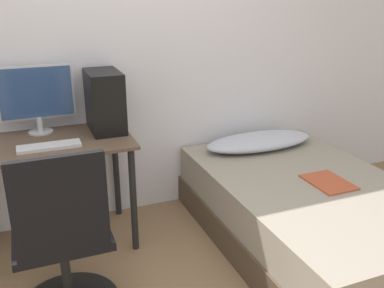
{
  "coord_description": "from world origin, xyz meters",
  "views": [
    {
      "loc": [
        -0.48,
        -1.54,
        1.66
      ],
      "look_at": [
        0.45,
        0.76,
        0.75
      ],
      "focal_mm": 40.0,
      "sensor_mm": 36.0,
      "label": 1
    }
  ],
  "objects_px": {
    "office_chair": "(64,255)",
    "bed": "(308,213)",
    "keyboard": "(49,146)",
    "monitor": "(36,96)",
    "pc_tower": "(105,101)"
  },
  "relations": [
    {
      "from": "office_chair",
      "to": "bed",
      "type": "xyz_separation_m",
      "value": [
        1.59,
        0.11,
        -0.15
      ]
    },
    {
      "from": "office_chair",
      "to": "keyboard",
      "type": "bearing_deg",
      "value": 88.58
    },
    {
      "from": "bed",
      "to": "monitor",
      "type": "height_order",
      "value": "monitor"
    },
    {
      "from": "monitor",
      "to": "pc_tower",
      "type": "bearing_deg",
      "value": -14.03
    },
    {
      "from": "office_chair",
      "to": "keyboard",
      "type": "distance_m",
      "value": 0.72
    },
    {
      "from": "office_chair",
      "to": "pc_tower",
      "type": "xyz_separation_m",
      "value": [
        0.41,
        0.84,
        0.57
      ]
    },
    {
      "from": "keyboard",
      "to": "pc_tower",
      "type": "height_order",
      "value": "pc_tower"
    },
    {
      "from": "office_chair",
      "to": "monitor",
      "type": "height_order",
      "value": "monitor"
    },
    {
      "from": "office_chair",
      "to": "bed",
      "type": "bearing_deg",
      "value": 3.84
    },
    {
      "from": "pc_tower",
      "to": "bed",
      "type": "bearing_deg",
      "value": -31.85
    },
    {
      "from": "keyboard",
      "to": "pc_tower",
      "type": "relative_size",
      "value": 0.93
    },
    {
      "from": "monitor",
      "to": "keyboard",
      "type": "xyz_separation_m",
      "value": [
        0.03,
        -0.33,
        -0.24
      ]
    },
    {
      "from": "bed",
      "to": "monitor",
      "type": "xyz_separation_m",
      "value": [
        -1.61,
        0.84,
        0.77
      ]
    },
    {
      "from": "pc_tower",
      "to": "office_chair",
      "type": "bearing_deg",
      "value": -115.93
    },
    {
      "from": "bed",
      "to": "monitor",
      "type": "distance_m",
      "value": 1.97
    }
  ]
}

